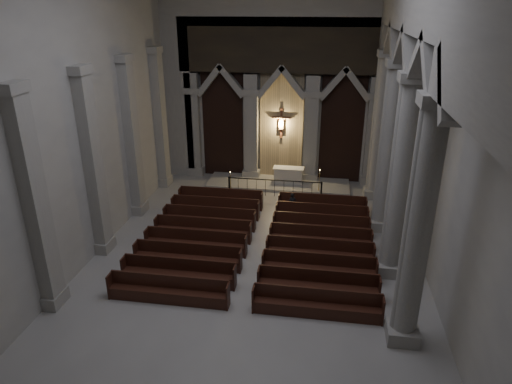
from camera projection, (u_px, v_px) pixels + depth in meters
room at (248, 88)px, 15.10m from camera, size 24.00×24.10×12.00m
sanctuary_wall at (282, 71)px, 26.00m from camera, size 14.00×0.77×12.00m
right_arcade at (414, 79)px, 15.45m from camera, size 1.00×24.00×12.00m
left_pilasters at (115, 153)px, 20.67m from camera, size 0.60×13.00×8.03m
sanctuary_step at (278, 183)px, 27.67m from camera, size 8.50×2.60×0.15m
altar at (288, 175)px, 27.45m from camera, size 1.82×0.73×0.93m
altar_rail at (275, 185)px, 25.69m from camera, size 5.33×0.09×1.05m
candle_stand_left at (231, 186)px, 26.56m from camera, size 0.21×0.21×1.22m
candle_stand_right at (319, 187)px, 26.28m from camera, size 0.24×0.24×1.44m
pews at (259, 243)px, 20.25m from camera, size 9.94×9.02×1.01m
worshipper at (292, 204)px, 23.62m from camera, size 0.43×0.30×1.14m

